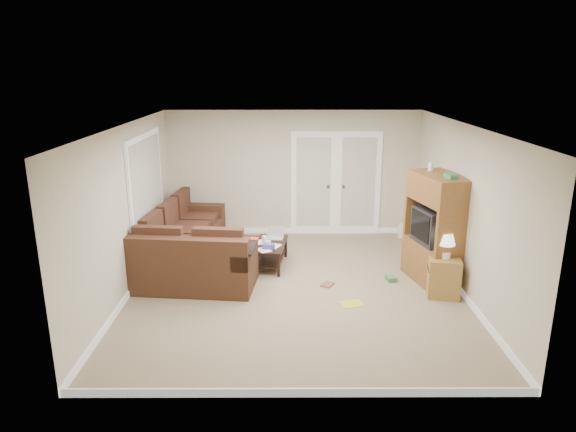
{
  "coord_description": "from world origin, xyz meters",
  "views": [
    {
      "loc": [
        -0.14,
        -7.33,
        3.29
      ],
      "look_at": [
        -0.12,
        0.21,
        1.1
      ],
      "focal_mm": 32.0,
      "sensor_mm": 36.0,
      "label": 1
    }
  ],
  "objects_px": {
    "sectional_sofa": "(187,249)",
    "side_cabinet": "(444,273)",
    "coffee_table": "(270,253)",
    "tv_armoire": "(436,229)"
  },
  "relations": [
    {
      "from": "coffee_table",
      "to": "side_cabinet",
      "type": "height_order",
      "value": "side_cabinet"
    },
    {
      "from": "sectional_sofa",
      "to": "tv_armoire",
      "type": "height_order",
      "value": "tv_armoire"
    },
    {
      "from": "sectional_sofa",
      "to": "coffee_table",
      "type": "height_order",
      "value": "sectional_sofa"
    },
    {
      "from": "coffee_table",
      "to": "tv_armoire",
      "type": "distance_m",
      "value": 2.78
    },
    {
      "from": "sectional_sofa",
      "to": "coffee_table",
      "type": "xyz_separation_m",
      "value": [
        1.41,
        0.15,
        -0.14
      ]
    },
    {
      "from": "sectional_sofa",
      "to": "side_cabinet",
      "type": "distance_m",
      "value": 4.16
    },
    {
      "from": "sectional_sofa",
      "to": "side_cabinet",
      "type": "relative_size",
      "value": 3.25
    },
    {
      "from": "coffee_table",
      "to": "side_cabinet",
      "type": "relative_size",
      "value": 1.09
    },
    {
      "from": "sectional_sofa",
      "to": "tv_armoire",
      "type": "distance_m",
      "value": 4.08
    },
    {
      "from": "sectional_sofa",
      "to": "side_cabinet",
      "type": "height_order",
      "value": "side_cabinet"
    }
  ]
}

